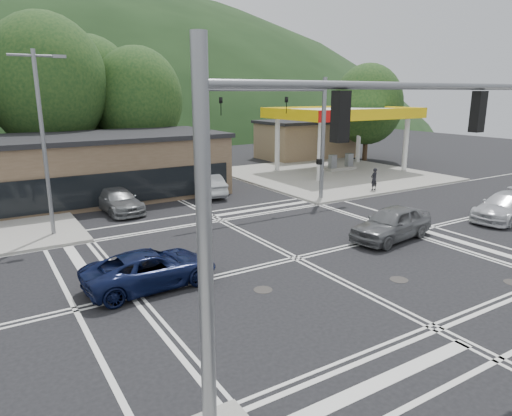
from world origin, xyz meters
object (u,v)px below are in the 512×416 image
car_grey_center (392,223)px  car_queue_a (206,184)px  car_blue_west (151,269)px  car_northbound (118,200)px  car_silver_east (506,207)px  pedestrian (374,179)px  car_queue_b (210,169)px

car_grey_center → car_queue_a: size_ratio=1.02×
car_grey_center → car_blue_west: bearing=-101.9°
car_blue_west → car_grey_center: bearing=-96.8°
car_grey_center → car_queue_a: car_grey_center is taller
car_blue_west → car_northbound: 11.87m
car_grey_center → car_queue_a: 14.22m
car_silver_east → car_northbound: (-18.27, 13.41, -0.05)m
car_northbound → car_queue_a: bearing=6.2°
car_silver_east → car_northbound: size_ratio=1.08×
car_queue_a → pedestrian: bearing=161.0°
car_northbound → pedestrian: size_ratio=3.02×
car_grey_center → car_queue_b: size_ratio=1.20×
pedestrian → car_grey_center: bearing=43.3°
car_blue_west → pedestrian: size_ratio=3.08×
car_grey_center → car_northbound: (-9.97, 12.50, -0.11)m
car_silver_east → pedestrian: pedestrian is taller
car_blue_west → car_queue_a: bearing=-36.3°
car_grey_center → pedestrian: 11.15m
car_queue_b → pedestrian: pedestrian is taller
car_grey_center → car_northbound: car_grey_center is taller
car_silver_east → pedestrian: 9.30m
car_queue_a → car_grey_center: bearing=111.7°
car_grey_center → car_queue_a: bearing=-174.1°
car_queue_b → pedestrian: size_ratio=2.49×
car_queue_a → pedestrian: 12.12m
car_queue_a → car_queue_b: car_queue_a is taller
car_queue_a → pedestrian: (10.82, -5.46, 0.18)m
car_silver_east → car_blue_west: bearing=-103.3°
car_queue_b → car_northbound: car_northbound is taller
car_grey_center → pedestrian: size_ratio=2.98×
car_grey_center → car_silver_east: car_grey_center is taller
car_blue_west → car_queue_b: (11.86, 19.20, -0.00)m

